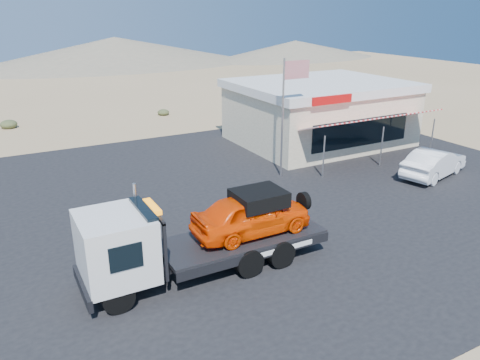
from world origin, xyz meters
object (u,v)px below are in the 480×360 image
at_px(white_sedan, 434,163).
at_px(jerky_store, 319,112).
at_px(flagpole, 287,104).
at_px(tow_truck, 201,231).

xyz_separation_m(white_sedan, jerky_store, (-1.11, 8.32, 1.24)).
distance_m(jerky_store, flagpole, 7.36).
bearing_deg(flagpole, tow_truck, -139.21).
height_order(white_sedan, flagpole, flagpole).
relative_size(tow_truck, jerky_store, 0.78).
bearing_deg(white_sedan, flagpole, 45.10).
relative_size(tow_truck, white_sedan, 1.84).
bearing_deg(tow_truck, flagpole, 40.79).
bearing_deg(flagpole, white_sedan, -29.96).
xyz_separation_m(white_sedan, flagpole, (-6.67, 3.85, 3.02)).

